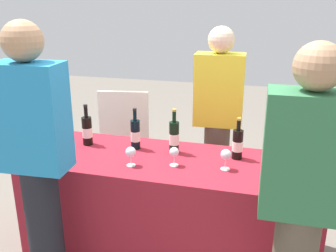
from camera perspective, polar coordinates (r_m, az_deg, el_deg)
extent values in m
plane|color=slate|center=(3.06, 0.00, -17.76)|extent=(12.00, 12.00, 0.00)
cube|color=maroon|center=(2.86, 0.00, -11.82)|extent=(2.08, 0.74, 0.74)
cylinder|color=black|center=(2.99, -12.16, -0.74)|extent=(0.08, 0.08, 0.22)
cylinder|color=black|center=(2.94, -12.36, 2.08)|extent=(0.03, 0.03, 0.09)
cylinder|color=black|center=(2.93, -12.43, 3.03)|extent=(0.03, 0.03, 0.02)
cylinder|color=silver|center=(2.99, -12.14, -0.94)|extent=(0.08, 0.08, 0.08)
cylinder|color=black|center=(2.85, -4.97, -1.31)|extent=(0.07, 0.07, 0.22)
cylinder|color=black|center=(2.80, -5.05, 1.59)|extent=(0.03, 0.03, 0.08)
cylinder|color=black|center=(2.79, -5.08, 2.50)|extent=(0.03, 0.03, 0.02)
cylinder|color=silver|center=(2.85, -4.96, -1.52)|extent=(0.07, 0.07, 0.08)
cylinder|color=black|center=(2.76, 0.93, -1.75)|extent=(0.07, 0.07, 0.24)
cylinder|color=black|center=(2.71, 0.95, 1.42)|extent=(0.03, 0.03, 0.08)
cylinder|color=gold|center=(2.70, 0.95, 2.42)|extent=(0.03, 0.03, 0.02)
cylinder|color=silver|center=(2.77, 0.93, -1.98)|extent=(0.07, 0.07, 0.08)
cylinder|color=black|center=(2.71, 10.50, -2.78)|extent=(0.07, 0.07, 0.21)
cylinder|color=black|center=(2.66, 10.68, 0.11)|extent=(0.03, 0.03, 0.08)
cylinder|color=gold|center=(2.65, 10.74, 1.05)|extent=(0.03, 0.03, 0.02)
cylinder|color=silver|center=(2.71, 10.49, -2.99)|extent=(0.07, 0.07, 0.07)
cylinder|color=silver|center=(2.60, -5.61, -5.94)|extent=(0.06, 0.06, 0.00)
cylinder|color=silver|center=(2.59, -5.64, -5.26)|extent=(0.01, 0.01, 0.06)
sphere|color=silver|center=(2.56, -5.68, -3.94)|extent=(0.07, 0.07, 0.07)
sphere|color=#590C19|center=(2.57, -5.67, -4.20)|extent=(0.04, 0.04, 0.04)
cylinder|color=silver|center=(2.59, 0.92, -5.95)|extent=(0.06, 0.06, 0.00)
cylinder|color=silver|center=(2.58, 0.93, -5.24)|extent=(0.01, 0.01, 0.07)
sphere|color=silver|center=(2.56, 0.93, -3.96)|extent=(0.07, 0.07, 0.07)
sphere|color=#590C19|center=(2.56, 0.93, -4.19)|extent=(0.04, 0.04, 0.04)
cylinder|color=silver|center=(2.57, 8.66, -6.46)|extent=(0.06, 0.06, 0.00)
cylinder|color=silver|center=(2.55, 8.71, -5.70)|extent=(0.01, 0.01, 0.07)
sphere|color=silver|center=(2.52, 8.78, -4.30)|extent=(0.07, 0.07, 0.07)
sphere|color=#590C19|center=(2.53, 8.77, -4.57)|extent=(0.04, 0.04, 0.04)
cylinder|color=silver|center=(2.71, 16.98, -3.42)|extent=(0.19, 0.19, 0.20)
cylinder|color=brown|center=(3.40, 7.24, -6.15)|extent=(0.22, 0.22, 0.80)
cube|color=yellow|center=(3.17, 7.76, 5.46)|extent=(0.41, 0.24, 0.60)
sphere|color=beige|center=(3.10, 8.09, 12.84)|extent=(0.22, 0.22, 0.22)
cylinder|color=black|center=(2.62, -18.14, -14.53)|extent=(0.22, 0.22, 0.85)
cube|color=#268CCC|center=(2.31, -19.98, 1.22)|extent=(0.42, 0.25, 0.64)
sphere|color=tan|center=(2.23, -21.23, 11.94)|extent=(0.23, 0.23, 0.23)
cube|color=#337247|center=(1.88, 20.38, -4.21)|extent=(0.41, 0.23, 0.61)
sphere|color=tan|center=(1.77, 21.90, 8.39)|extent=(0.22, 0.22, 0.22)
cube|color=white|center=(3.90, -6.63, -1.58)|extent=(0.51, 0.12, 0.95)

